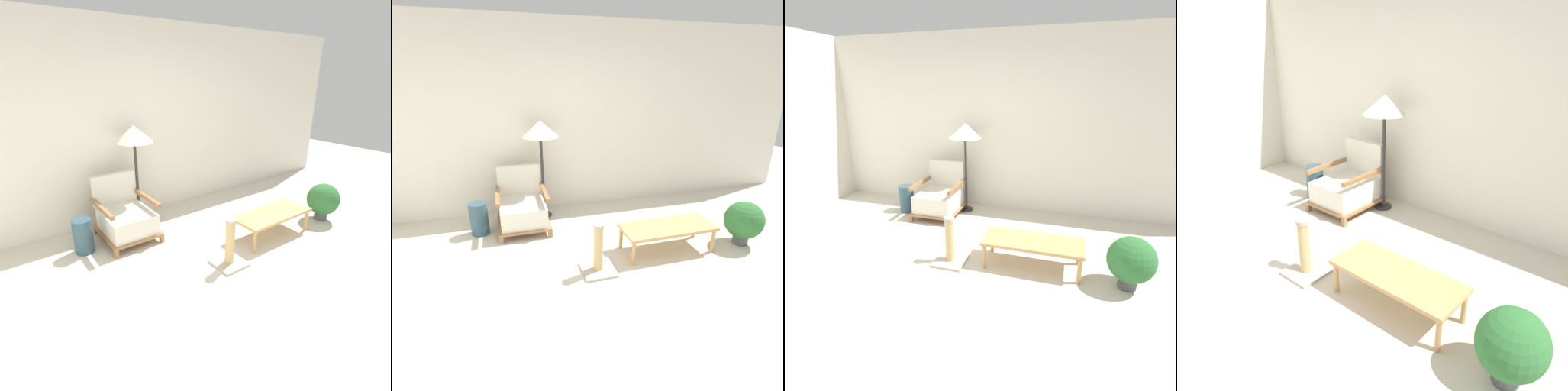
# 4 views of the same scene
# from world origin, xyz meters

# --- Properties ---
(ground_plane) EXTENTS (14.00, 14.00, 0.00)m
(ground_plane) POSITION_xyz_m (0.00, 0.00, 0.00)
(ground_plane) COLOR beige
(wall_back) EXTENTS (8.00, 0.06, 2.70)m
(wall_back) POSITION_xyz_m (0.00, 2.43, 1.35)
(wall_back) COLOR silver
(wall_back) RESTS_ON ground_plane
(armchair) EXTENTS (0.67, 0.77, 0.80)m
(armchair) POSITION_xyz_m (-0.73, 1.81, 0.29)
(armchair) COLOR olive
(armchair) RESTS_ON ground_plane
(floor_lamp) EXTENTS (0.50, 0.50, 1.40)m
(floor_lamp) POSITION_xyz_m (-0.39, 2.10, 1.24)
(floor_lamp) COLOR #2D2D2D
(floor_lamp) RESTS_ON ground_plane
(coffee_table) EXTENTS (1.09, 0.45, 0.32)m
(coffee_table) POSITION_xyz_m (0.86, 0.73, 0.29)
(coffee_table) COLOR tan
(coffee_table) RESTS_ON ground_plane
(vase) EXTENTS (0.23, 0.23, 0.43)m
(vase) POSITION_xyz_m (-1.29, 1.77, 0.22)
(vase) COLOR #2D4C5B
(vase) RESTS_ON ground_plane
(potted_plant) EXTENTS (0.46, 0.46, 0.55)m
(potted_plant) POSITION_xyz_m (1.84, 0.61, 0.31)
(potted_plant) COLOR #4C4C51
(potted_plant) RESTS_ON ground_plane
(scratching_post) EXTENTS (0.35, 0.35, 0.56)m
(scratching_post) POSITION_xyz_m (-0.05, 0.54, 0.18)
(scratching_post) COLOR #B2A893
(scratching_post) RESTS_ON ground_plane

